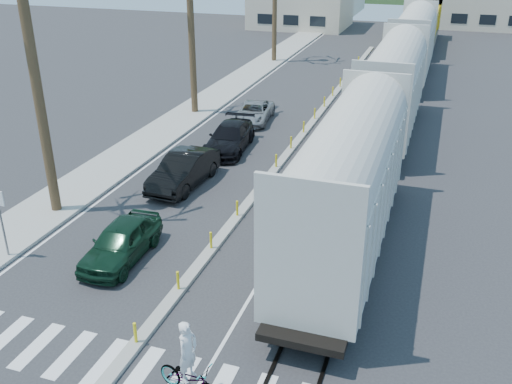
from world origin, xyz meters
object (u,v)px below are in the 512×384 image
at_px(street_sign, 0,213).
at_px(cyclist, 189,372).
at_px(car_second, 184,170).
at_px(car_lead, 121,242).

height_order(street_sign, cyclist, street_sign).
bearing_deg(street_sign, car_second, 67.38).
xyz_separation_m(car_lead, car_second, (-0.69, 7.16, 0.08)).
relative_size(street_sign, cyclist, 1.26).
bearing_deg(car_lead, cyclist, -48.13).
xyz_separation_m(car_lead, cyclist, (5.45, -5.66, -0.00)).
relative_size(car_lead, cyclist, 1.88).
distance_m(car_lead, car_second, 7.19).
xyz_separation_m(car_second, cyclist, (6.15, -12.82, -0.08)).
bearing_deg(cyclist, car_lead, 56.59).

